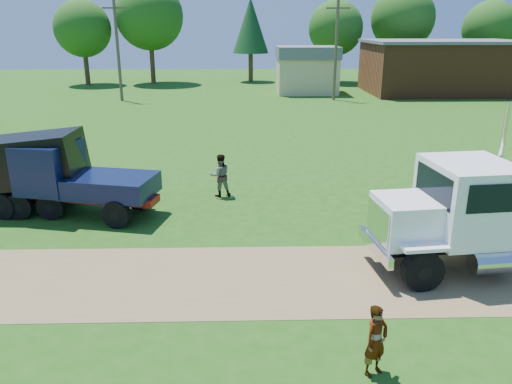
{
  "coord_description": "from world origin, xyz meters",
  "views": [
    {
      "loc": [
        -2.62,
        -12.53,
        6.81
      ],
      "look_at": [
        -2.22,
        2.94,
        1.6
      ],
      "focal_mm": 35.0,
      "sensor_mm": 36.0,
      "label": 1
    }
  ],
  "objects_px": {
    "navy_truck": "(65,178)",
    "spectator_a": "(376,341)",
    "orange_pickup": "(484,184)",
    "white_semi_tractor": "(469,216)"
  },
  "relations": [
    {
      "from": "navy_truck",
      "to": "spectator_a",
      "type": "distance_m",
      "value": 13.22
    },
    {
      "from": "orange_pickup",
      "to": "navy_truck",
      "type": "bearing_deg",
      "value": 96.54
    },
    {
      "from": "white_semi_tractor",
      "to": "navy_truck",
      "type": "distance_m",
      "value": 13.9
    },
    {
      "from": "orange_pickup",
      "to": "white_semi_tractor",
      "type": "bearing_deg",
      "value": 153.41
    },
    {
      "from": "navy_truck",
      "to": "white_semi_tractor",
      "type": "bearing_deg",
      "value": -7.7
    },
    {
      "from": "white_semi_tractor",
      "to": "navy_truck",
      "type": "relative_size",
      "value": 1.25
    },
    {
      "from": "navy_truck",
      "to": "orange_pickup",
      "type": "bearing_deg",
      "value": 15.93
    },
    {
      "from": "white_semi_tractor",
      "to": "orange_pickup",
      "type": "distance_m",
      "value": 6.72
    },
    {
      "from": "orange_pickup",
      "to": "spectator_a",
      "type": "distance_m",
      "value": 12.59
    },
    {
      "from": "orange_pickup",
      "to": "spectator_a",
      "type": "xyz_separation_m",
      "value": [
        -7.07,
        -10.42,
        0.06
      ]
    }
  ]
}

